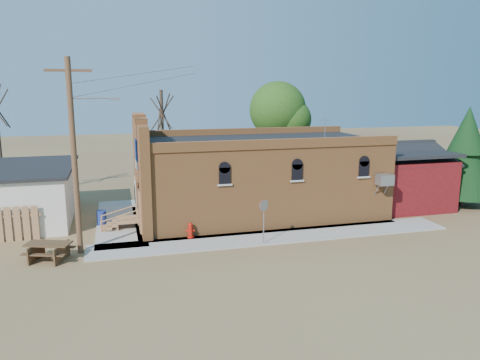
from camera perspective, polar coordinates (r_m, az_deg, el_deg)
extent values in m
plane|color=brown|center=(23.31, 1.71, -7.98)|extent=(120.00, 120.00, 0.00)
cube|color=#9E9991|center=(24.56, 4.47, -6.91)|extent=(19.00, 2.20, 0.08)
cube|color=#9E9991|center=(28.11, -14.40, -4.88)|extent=(2.60, 10.00, 0.08)
cube|color=#B76C38|center=(28.38, 2.38, 0.21)|extent=(14.00, 7.00, 4.50)
cube|color=black|center=(28.03, 2.41, 4.83)|extent=(13.80, 6.80, 0.12)
cube|color=#B76C38|center=(27.02, -11.92, 0.82)|extent=(0.50, 7.40, 5.80)
cube|color=navy|center=(25.64, -12.52, 2.74)|extent=(0.08, 1.10, 1.56)
cube|color=gray|center=(27.34, 17.23, 0.04)|extent=(0.85, 0.65, 0.60)
cube|color=#5D1011|center=(32.61, 18.49, -0.08)|extent=(5.00, 6.00, 3.20)
cylinder|color=#533B21|center=(22.55, -19.56, 2.50)|extent=(0.26, 0.26, 9.00)
cube|color=#533B21|center=(22.33, -20.23, 12.43)|extent=(2.00, 0.12, 0.12)
cylinder|color=gray|center=(22.27, -17.68, 9.50)|extent=(1.80, 0.08, 0.08)
cube|color=gray|center=(22.26, -15.07, 9.51)|extent=(0.45, 0.22, 0.14)
cylinder|color=#4A352A|center=(34.45, -9.41, 4.55)|extent=(0.24, 0.24, 7.50)
cylinder|color=#4A352A|center=(37.00, 4.57, 4.18)|extent=(0.28, 0.28, 6.30)
sphere|color=#204914|center=(36.76, 4.64, 8.52)|extent=(4.40, 4.40, 4.40)
cylinder|color=#4A352A|center=(34.04, 25.41, -1.86)|extent=(0.30, 0.30, 1.20)
cone|color=black|center=(33.57, 25.81, 2.80)|extent=(3.60, 3.60, 5.50)
cone|color=black|center=(33.40, 26.04, 5.52)|extent=(2.41, 2.41, 3.00)
cylinder|color=#B0160A|center=(24.33, -6.05, -6.93)|extent=(0.42, 0.42, 0.07)
cylinder|color=#B0160A|center=(24.23, -6.06, -6.18)|extent=(0.29, 0.29, 0.60)
sphere|color=#B0160A|center=(24.14, -6.08, -5.48)|extent=(0.24, 0.24, 0.24)
cylinder|color=#B0160A|center=(24.09, -6.01, -6.28)|extent=(0.14, 0.15, 0.11)
cylinder|color=#B0160A|center=(24.21, -6.42, -6.19)|extent=(0.15, 0.14, 0.11)
cylinder|color=#B0160A|center=(24.25, -5.71, -6.15)|extent=(0.15, 0.14, 0.11)
cylinder|color=gray|center=(23.12, 2.89, -5.31)|extent=(0.06, 0.06, 2.03)
cylinder|color=gray|center=(22.85, 2.93, -3.11)|extent=(0.55, 0.30, 0.61)
cylinder|color=#A3090B|center=(22.89, 2.90, -3.09)|extent=(0.55, 0.30, 0.61)
cylinder|color=navy|center=(27.47, -16.51, -4.41)|extent=(0.66, 0.66, 0.80)
cube|color=#4F351F|center=(23.25, -23.72, -8.02)|extent=(0.57, 1.46, 0.76)
cube|color=#4F351F|center=(22.68, -20.77, -8.28)|extent=(0.57, 1.46, 0.76)
cube|color=#4F351F|center=(22.83, -22.34, -7.20)|extent=(2.14, 1.47, 0.07)
cube|color=#4F351F|center=(22.43, -22.96, -8.45)|extent=(1.94, 0.91, 0.05)
cube|color=#4F351F|center=(23.44, -21.63, -7.51)|extent=(1.94, 0.91, 0.05)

